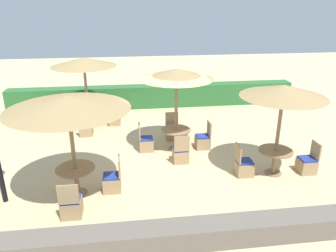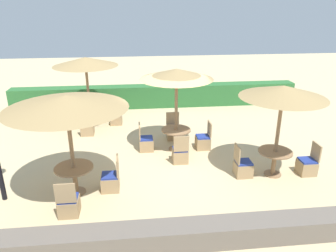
{
  "view_description": "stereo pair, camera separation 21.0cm",
  "coord_description": "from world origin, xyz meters",
  "px_view_note": "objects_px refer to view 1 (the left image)",
  "views": [
    {
      "loc": [
        -1.27,
        -9.07,
        4.68
      ],
      "look_at": [
        0.0,
        0.6,
        0.9
      ],
      "focal_mm": 35.0,
      "sensor_mm": 36.0,
      "label": 1
    },
    {
      "loc": [
        -1.07,
        -9.09,
        4.68
      ],
      "look_at": [
        0.0,
        0.6,
        0.9
      ],
      "focal_mm": 35.0,
      "sensor_mm": 36.0,
      "label": 2
    }
  ],
  "objects_px": {
    "round_table_front_left": "(76,174)",
    "patio_chair_front_left_south": "(71,206)",
    "patio_chair_back_left_east": "(115,118)",
    "patio_chair_center_east": "(203,141)",
    "patio_chair_center_north": "(173,132)",
    "patio_chair_front_right_east": "(307,164)",
    "round_table_center": "(176,134)",
    "parasol_front_right": "(284,92)",
    "patio_chair_back_left_north": "(92,111)",
    "patio_chair_front_right_west": "(243,166)",
    "patio_chair_back_left_south": "(86,129)",
    "patio_chair_front_left_east": "(113,181)",
    "round_table_front_right": "(275,156)",
    "patio_chair_back_left_west": "(61,121)",
    "round_table_back_left": "(88,111)",
    "parasol_back_left": "(84,62)",
    "patio_chair_center_south": "(181,154)",
    "parasol_center": "(176,74)",
    "patio_chair_center_west": "(146,143)",
    "parasol_front_left": "(68,103)"
  },
  "relations": [
    {
      "from": "round_table_center",
      "to": "patio_chair_center_east",
      "type": "bearing_deg",
      "value": -1.41
    },
    {
      "from": "patio_chair_front_left_east",
      "to": "patio_chair_front_right_east",
      "type": "height_order",
      "value": "same"
    },
    {
      "from": "patio_chair_back_left_south",
      "to": "patio_chair_front_left_south",
      "type": "bearing_deg",
      "value": -88.23
    },
    {
      "from": "patio_chair_front_right_east",
      "to": "parasol_front_right",
      "type": "bearing_deg",
      "value": 86.78
    },
    {
      "from": "patio_chair_back_left_east",
      "to": "patio_chair_front_right_east",
      "type": "distance_m",
      "value": 7.25
    },
    {
      "from": "patio_chair_center_west",
      "to": "patio_chair_center_south",
      "type": "xyz_separation_m",
      "value": [
        1.01,
        -0.97,
        0.0
      ]
    },
    {
      "from": "parasol_back_left",
      "to": "round_table_back_left",
      "type": "height_order",
      "value": "parasol_back_left"
    },
    {
      "from": "parasol_center",
      "to": "round_table_front_right",
      "type": "xyz_separation_m",
      "value": [
        2.53,
        -1.98,
        -1.98
      ]
    },
    {
      "from": "patio_chair_back_left_east",
      "to": "patio_chair_back_left_south",
      "type": "relative_size",
      "value": 1.0
    },
    {
      "from": "round_table_center",
      "to": "round_table_front_right",
      "type": "xyz_separation_m",
      "value": [
        2.53,
        -1.98,
        0.01
      ]
    },
    {
      "from": "patio_chair_back_left_south",
      "to": "patio_chair_front_left_south",
      "type": "distance_m",
      "value": 4.86
    },
    {
      "from": "patio_chair_front_left_east",
      "to": "patio_chair_front_right_west",
      "type": "bearing_deg",
      "value": -84.68
    },
    {
      "from": "round_table_front_left",
      "to": "patio_chair_front_left_south",
      "type": "height_order",
      "value": "patio_chair_front_left_south"
    },
    {
      "from": "patio_chair_back_left_east",
      "to": "round_table_center",
      "type": "height_order",
      "value": "patio_chair_back_left_east"
    },
    {
      "from": "patio_chair_center_north",
      "to": "round_table_front_right",
      "type": "relative_size",
      "value": 0.99
    },
    {
      "from": "patio_chair_front_left_south",
      "to": "parasol_front_right",
      "type": "bearing_deg",
      "value": 13.16
    },
    {
      "from": "round_table_back_left",
      "to": "patio_chair_center_west",
      "type": "xyz_separation_m",
      "value": [
        2.07,
        -2.57,
        -0.33
      ]
    },
    {
      "from": "patio_chair_back_left_north",
      "to": "round_table_back_left",
      "type": "bearing_deg",
      "value": 88.46
    },
    {
      "from": "parasol_front_left",
      "to": "patio_chair_front_right_west",
      "type": "distance_m",
      "value": 5.06
    },
    {
      "from": "patio_chair_back_left_west",
      "to": "patio_chair_center_east",
      "type": "height_order",
      "value": "same"
    },
    {
      "from": "patio_chair_front_left_east",
      "to": "round_table_front_right",
      "type": "xyz_separation_m",
      "value": [
        4.54,
        0.3,
        0.29
      ]
    },
    {
      "from": "round_table_center",
      "to": "patio_chair_center_north",
      "type": "distance_m",
      "value": 0.96
    },
    {
      "from": "patio_chair_back_left_east",
      "to": "patio_chair_center_east",
      "type": "relative_size",
      "value": 1.0
    },
    {
      "from": "round_table_back_left",
      "to": "parasol_center",
      "type": "xyz_separation_m",
      "value": [
        3.07,
        -2.62,
        1.94
      ]
    },
    {
      "from": "patio_chair_center_north",
      "to": "patio_chair_front_right_east",
      "type": "distance_m",
      "value": 4.57
    },
    {
      "from": "patio_chair_back_left_west",
      "to": "patio_chair_front_right_east",
      "type": "height_order",
      "value": "same"
    },
    {
      "from": "patio_chair_center_south",
      "to": "round_table_front_left",
      "type": "bearing_deg",
      "value": -154.45
    },
    {
      "from": "patio_chair_center_west",
      "to": "round_table_front_right",
      "type": "relative_size",
      "value": 0.99
    },
    {
      "from": "round_table_back_left",
      "to": "patio_chair_center_east",
      "type": "bearing_deg",
      "value": -33.48
    },
    {
      "from": "parasol_back_left",
      "to": "patio_chair_center_south",
      "type": "relative_size",
      "value": 2.89
    },
    {
      "from": "round_table_front_left",
      "to": "patio_chair_front_right_west",
      "type": "height_order",
      "value": "patio_chair_front_right_west"
    },
    {
      "from": "patio_chair_center_north",
      "to": "parasol_front_right",
      "type": "relative_size",
      "value": 0.36
    },
    {
      "from": "patio_chair_back_left_west",
      "to": "patio_chair_center_north",
      "type": "distance_m",
      "value": 4.47
    },
    {
      "from": "patio_chair_center_north",
      "to": "patio_chair_front_right_west",
      "type": "distance_m",
      "value": 3.28
    },
    {
      "from": "round_table_front_left",
      "to": "round_table_center",
      "type": "bearing_deg",
      "value": 38.54
    },
    {
      "from": "patio_chair_center_west",
      "to": "patio_chair_center_north",
      "type": "xyz_separation_m",
      "value": [
        1.02,
        0.87,
        0.0
      ]
    },
    {
      "from": "patio_chair_center_south",
      "to": "round_table_front_right",
      "type": "xyz_separation_m",
      "value": [
        2.52,
        -1.06,
        0.29
      ]
    },
    {
      "from": "patio_chair_center_west",
      "to": "round_table_front_right",
      "type": "distance_m",
      "value": 4.08
    },
    {
      "from": "round_table_center",
      "to": "round_table_front_left",
      "type": "bearing_deg",
      "value": -141.46
    },
    {
      "from": "patio_chair_center_east",
      "to": "patio_chair_front_right_east",
      "type": "xyz_separation_m",
      "value": [
        2.59,
        -2.01,
        0.0
      ]
    },
    {
      "from": "patio_chair_front_left_south",
      "to": "patio_chair_front_right_west",
      "type": "bearing_deg",
      "value": 16.09
    },
    {
      "from": "round_table_front_right",
      "to": "parasol_front_left",
      "type": "bearing_deg",
      "value": -176.43
    },
    {
      "from": "patio_chair_center_east",
      "to": "parasol_front_right",
      "type": "xyz_separation_m",
      "value": [
        1.61,
        -1.96,
        2.17
      ]
    },
    {
      "from": "patio_chair_back_left_north",
      "to": "patio_chair_front_right_west",
      "type": "height_order",
      "value": "same"
    },
    {
      "from": "parasol_back_left",
      "to": "patio_chair_back_left_east",
      "type": "distance_m",
      "value": 2.47
    },
    {
      "from": "parasol_back_left",
      "to": "parasol_center",
      "type": "distance_m",
      "value": 4.03
    },
    {
      "from": "patio_chair_center_west",
      "to": "parasol_front_right",
      "type": "height_order",
      "value": "parasol_front_right"
    },
    {
      "from": "patio_chair_back_left_east",
      "to": "round_table_center",
      "type": "bearing_deg",
      "value": -142.04
    },
    {
      "from": "patio_chair_back_left_south",
      "to": "patio_chair_center_south",
      "type": "xyz_separation_m",
      "value": [
        3.08,
        -2.53,
        0.0
      ]
    },
    {
      "from": "patio_chair_center_south",
      "to": "patio_chair_front_right_east",
      "type": "distance_m",
      "value": 3.68
    }
  ]
}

